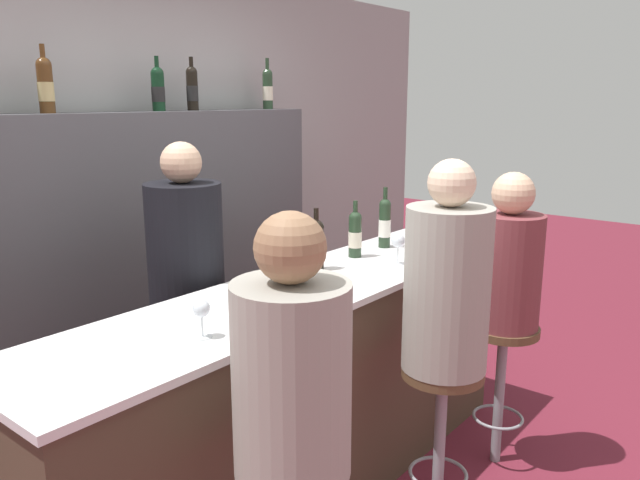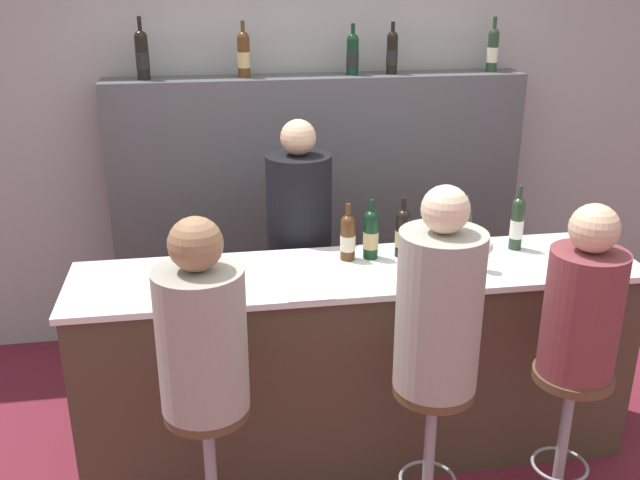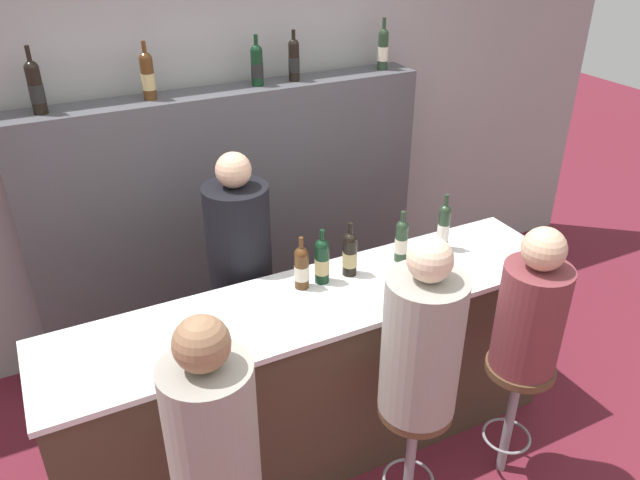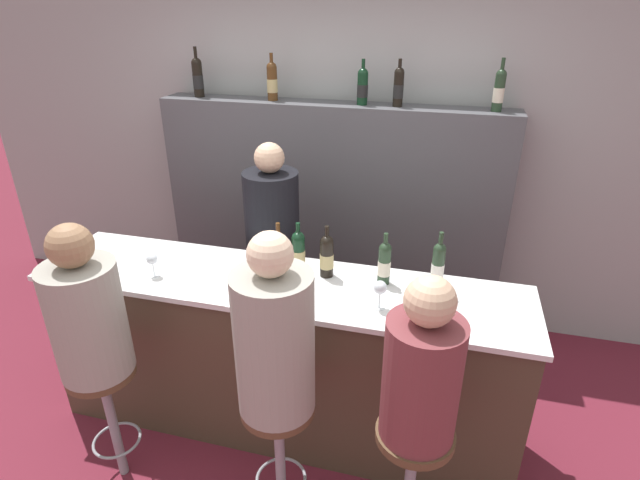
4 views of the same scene
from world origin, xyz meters
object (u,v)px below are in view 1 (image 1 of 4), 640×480
(wine_bottle_backbar_1, at_px, (45,85))
(guest_seated_left, at_px, (292,366))
(wine_bottle_counter_1, at_px, (294,250))
(wine_glass_1, at_px, (398,242))
(wine_bottle_backbar_2, at_px, (158,89))
(wine_glass_0, at_px, (202,311))
(wine_bottle_counter_3, at_px, (355,234))
(wine_bottle_backbar_4, at_px, (268,88))
(guest_seated_right, at_px, (509,262))
(bartender, at_px, (189,329))
(guest_seated_middle, at_px, (447,282))
(bar_stool_right, at_px, (502,358))
(wine_bottle_backbar_3, at_px, (192,88))
(bar_stool_middle, at_px, (441,405))
(wine_bottle_counter_2, at_px, (316,244))
(wine_bottle_counter_0, at_px, (277,257))
(wine_bottle_counter_4, at_px, (385,222))

(wine_bottle_backbar_1, relative_size, guest_seated_left, 0.41)
(wine_bottle_counter_1, bearing_deg, wine_glass_1, -26.89)
(wine_bottle_backbar_1, height_order, wine_bottle_backbar_2, wine_bottle_backbar_1)
(wine_bottle_counter_1, bearing_deg, wine_glass_0, -161.80)
(wine_bottle_counter_3, height_order, wine_glass_0, wine_bottle_counter_3)
(wine_bottle_counter_1, xyz_separation_m, wine_bottle_backbar_4, (1.01, 1.11, 0.74))
(guest_seated_right, xyz_separation_m, bartender, (-1.04, 1.12, -0.31))
(wine_bottle_counter_1, distance_m, guest_seated_middle, 0.73)
(wine_glass_0, distance_m, bartender, 0.88)
(wine_bottle_backbar_2, xyz_separation_m, guest_seated_middle, (-0.01, -1.83, -0.77))
(wine_glass_0, xyz_separation_m, bar_stool_right, (1.50, -0.47, -0.55))
(wine_bottle_backbar_3, height_order, bar_stool_middle, wine_bottle_backbar_3)
(wine_bottle_counter_3, relative_size, wine_bottle_backbar_1, 0.92)
(bar_stool_right, bearing_deg, wine_bottle_counter_2, 128.69)
(wine_bottle_counter_3, bearing_deg, wine_bottle_counter_0, 180.00)
(wine_bottle_counter_1, bearing_deg, wine_bottle_counter_2, -0.00)
(wine_glass_0, xyz_separation_m, bartender, (0.46, 0.65, -0.36))
(wine_bottle_counter_4, relative_size, wine_bottle_backbar_4, 1.02)
(wine_bottle_counter_1, height_order, wine_bottle_backbar_2, wine_bottle_backbar_2)
(wine_bottle_counter_2, relative_size, wine_bottle_backbar_4, 0.91)
(guest_seated_right, bearing_deg, wine_glass_1, 117.54)
(wine_bottle_counter_4, distance_m, guest_seated_left, 1.74)
(wine_bottle_counter_1, distance_m, wine_bottle_counter_4, 0.76)
(wine_bottle_counter_0, xyz_separation_m, wine_bottle_counter_1, (0.11, 0.00, 0.01))
(wine_glass_0, height_order, guest_seated_right, guest_seated_right)
(bar_stool_middle, distance_m, bar_stool_right, 0.63)
(wine_bottle_counter_2, bearing_deg, bar_stool_middle, -93.84)
(wine_bottle_counter_2, relative_size, guest_seated_left, 0.38)
(wine_bottle_counter_0, distance_m, wine_bottle_counter_4, 0.87)
(bar_stool_middle, relative_size, bar_stool_right, 1.00)
(wine_bottle_backbar_3, height_order, wine_glass_0, wine_bottle_backbar_3)
(wine_bottle_counter_2, relative_size, bartender, 0.18)
(wine_bottle_counter_2, xyz_separation_m, wine_bottle_counter_4, (0.59, 0.00, 0.02))
(wine_bottle_backbar_4, relative_size, wine_glass_1, 2.15)
(guest_seated_middle, bearing_deg, wine_glass_0, 151.74)
(bar_stool_middle, relative_size, guest_seated_right, 0.97)
(wine_bottle_counter_0, xyz_separation_m, guest_seated_middle, (0.23, -0.72, -0.03))
(bar_stool_right, bearing_deg, wine_glass_1, 117.54)
(wine_bottle_counter_0, bearing_deg, wine_bottle_counter_2, -0.00)
(guest_seated_left, bearing_deg, bartender, 64.78)
(wine_bottle_counter_4, xyz_separation_m, wine_bottle_backbar_2, (-0.63, 1.11, 0.72))
(wine_bottle_counter_0, xyz_separation_m, wine_bottle_backbar_3, (0.49, 1.11, 0.75))
(wine_bottle_counter_3, xyz_separation_m, wine_bottle_backbar_4, (0.53, 1.11, 0.75))
(wine_bottle_counter_2, xyz_separation_m, wine_bottle_backbar_4, (0.85, 1.11, 0.74))
(wine_bottle_counter_3, bearing_deg, wine_bottle_backbar_4, 64.47)
(bar_stool_right, bearing_deg, guest_seated_right, -45.00)
(wine_bottle_counter_3, distance_m, bartender, 0.96)
(wine_bottle_backbar_1, distance_m, guest_seated_left, 2.03)
(wine_bottle_counter_0, bearing_deg, wine_bottle_backbar_3, 66.42)
(wine_bottle_counter_0, bearing_deg, wine_glass_0, -158.85)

